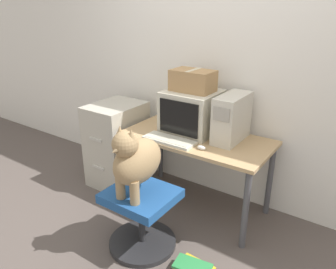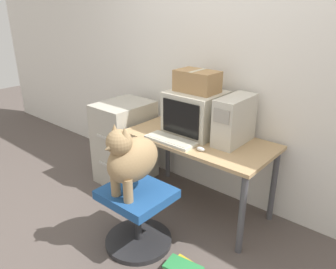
{
  "view_description": "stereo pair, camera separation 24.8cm",
  "coord_description": "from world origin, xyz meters",
  "px_view_note": "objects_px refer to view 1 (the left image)",
  "views": [
    {
      "loc": [
        1.3,
        -1.98,
        1.79
      ],
      "look_at": [
        -0.09,
        0.01,
        0.81
      ],
      "focal_mm": 35.0,
      "sensor_mm": 36.0,
      "label": 1
    },
    {
      "loc": [
        1.49,
        -1.83,
        1.79
      ],
      "look_at": [
        -0.09,
        0.01,
        0.81
      ],
      "focal_mm": 35.0,
      "sensor_mm": 36.0,
      "label": 2
    }
  ],
  "objects_px": {
    "office_chair": "(142,216)",
    "dog": "(135,160)",
    "keyboard": "(169,140)",
    "pc_tower": "(232,118)",
    "crt_monitor": "(192,111)",
    "cardboard_box": "(193,81)",
    "filing_cabinet": "(117,144)"
  },
  "relations": [
    {
      "from": "pc_tower",
      "to": "dog",
      "type": "bearing_deg",
      "value": -111.29
    },
    {
      "from": "keyboard",
      "to": "dog",
      "type": "bearing_deg",
      "value": -82.17
    },
    {
      "from": "keyboard",
      "to": "filing_cabinet",
      "type": "relative_size",
      "value": 0.53
    },
    {
      "from": "dog",
      "to": "cardboard_box",
      "type": "xyz_separation_m",
      "value": [
        -0.05,
        0.84,
        0.4
      ]
    },
    {
      "from": "pc_tower",
      "to": "office_chair",
      "type": "xyz_separation_m",
      "value": [
        -0.33,
        -0.81,
        -0.63
      ]
    },
    {
      "from": "filing_cabinet",
      "to": "dog",
      "type": "bearing_deg",
      "value": -39.4
    },
    {
      "from": "dog",
      "to": "crt_monitor",
      "type": "bearing_deg",
      "value": 93.28
    },
    {
      "from": "pc_tower",
      "to": "keyboard",
      "type": "relative_size",
      "value": 0.93
    },
    {
      "from": "pc_tower",
      "to": "keyboard",
      "type": "height_order",
      "value": "pc_tower"
    },
    {
      "from": "pc_tower",
      "to": "office_chair",
      "type": "distance_m",
      "value": 1.08
    },
    {
      "from": "crt_monitor",
      "to": "office_chair",
      "type": "relative_size",
      "value": 0.86
    },
    {
      "from": "pc_tower",
      "to": "cardboard_box",
      "type": "xyz_separation_m",
      "value": [
        -0.38,
        -0.01,
        0.27
      ]
    },
    {
      "from": "keyboard",
      "to": "office_chair",
      "type": "relative_size",
      "value": 0.85
    },
    {
      "from": "crt_monitor",
      "to": "cardboard_box",
      "type": "relative_size",
      "value": 1.26
    },
    {
      "from": "dog",
      "to": "pc_tower",
      "type": "bearing_deg",
      "value": 68.71
    },
    {
      "from": "office_chair",
      "to": "keyboard",
      "type": "bearing_deg",
      "value": 98.56
    },
    {
      "from": "keyboard",
      "to": "crt_monitor",
      "type": "bearing_deg",
      "value": 85.7
    },
    {
      "from": "office_chair",
      "to": "cardboard_box",
      "type": "height_order",
      "value": "cardboard_box"
    },
    {
      "from": "pc_tower",
      "to": "keyboard",
      "type": "bearing_deg",
      "value": -140.93
    },
    {
      "from": "crt_monitor",
      "to": "pc_tower",
      "type": "height_order",
      "value": "pc_tower"
    },
    {
      "from": "office_chair",
      "to": "filing_cabinet",
      "type": "xyz_separation_m",
      "value": [
        -0.85,
        0.65,
        0.16
      ]
    },
    {
      "from": "keyboard",
      "to": "cardboard_box",
      "type": "height_order",
      "value": "cardboard_box"
    },
    {
      "from": "filing_cabinet",
      "to": "cardboard_box",
      "type": "height_order",
      "value": "cardboard_box"
    },
    {
      "from": "pc_tower",
      "to": "crt_monitor",
      "type": "bearing_deg",
      "value": -178.31
    },
    {
      "from": "office_chair",
      "to": "filing_cabinet",
      "type": "distance_m",
      "value": 1.08
    },
    {
      "from": "pc_tower",
      "to": "filing_cabinet",
      "type": "relative_size",
      "value": 0.49
    },
    {
      "from": "filing_cabinet",
      "to": "office_chair",
      "type": "bearing_deg",
      "value": -37.53
    },
    {
      "from": "office_chair",
      "to": "cardboard_box",
      "type": "relative_size",
      "value": 1.46
    },
    {
      "from": "pc_tower",
      "to": "cardboard_box",
      "type": "relative_size",
      "value": 1.16
    },
    {
      "from": "office_chair",
      "to": "dog",
      "type": "distance_m",
      "value": 0.5
    },
    {
      "from": "crt_monitor",
      "to": "cardboard_box",
      "type": "bearing_deg",
      "value": 90.0
    },
    {
      "from": "keyboard",
      "to": "pc_tower",
      "type": "bearing_deg",
      "value": 39.07
    }
  ]
}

